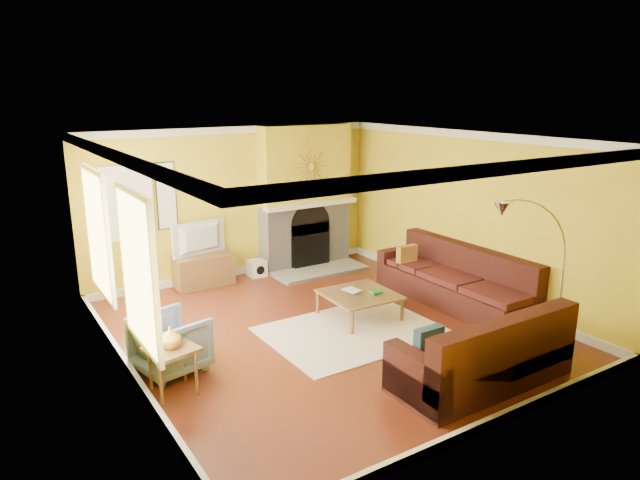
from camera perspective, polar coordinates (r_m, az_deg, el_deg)
floor at (r=8.27m, az=0.54°, el=-8.95°), size 5.50×6.00×0.02m
ceiling at (r=7.59m, az=0.59°, el=10.20°), size 5.50×6.00×0.02m
wall_back at (r=10.41m, az=-8.52°, el=3.72°), size 5.50×0.02×2.70m
wall_front at (r=5.66m, az=17.53°, el=-6.25°), size 5.50×0.02×2.70m
wall_left at (r=6.78m, az=-19.41°, el=-2.94°), size 0.02×6.00×2.70m
wall_right at (r=9.57m, az=14.57°, el=2.44°), size 0.02×6.00×2.70m
baseboard at (r=8.24m, az=0.54°, el=-8.50°), size 5.50×6.00×0.12m
crown_molding at (r=7.60m, az=0.59°, el=9.67°), size 5.50×6.00×0.12m
window_left_near at (r=7.98m, az=-21.43°, el=0.59°), size 0.06×1.22×1.72m
window_left_far at (r=6.19m, az=-17.86°, el=-3.02°), size 0.06×1.22×1.72m
window_back at (r=9.73m, az=-18.72°, el=3.53°), size 0.82×0.06×1.22m
wall_art at (r=9.90m, az=-15.11°, el=4.28°), size 0.34×0.04×1.14m
fireplace at (r=10.84m, az=-1.53°, el=4.31°), size 1.80×0.40×2.70m
mantel at (r=10.66m, az=-0.86°, el=3.59°), size 1.92×0.22×0.08m
hearth at (r=10.71m, az=0.04°, el=-3.10°), size 1.80×0.70×0.06m
sunburst at (r=10.55m, az=-0.90°, el=7.33°), size 0.70×0.04×0.70m
rug at (r=8.17m, az=3.31°, el=-9.12°), size 2.40×1.80×0.02m
sectional_sofa at (r=8.22m, az=10.37°, el=-5.88°), size 3.15×3.89×0.90m
coffee_table at (r=8.60m, az=3.94°, el=-6.53°), size 1.04×1.04×0.40m
media_console at (r=10.14m, az=-11.56°, el=-2.99°), size 1.00×0.45×0.55m
tv at (r=9.99m, az=-11.73°, el=0.13°), size 1.03×0.33×0.59m
subwoofer at (r=10.54m, az=-6.35°, el=-2.81°), size 0.30×0.30×0.30m
armchair at (r=7.22m, az=-14.72°, el=-9.96°), size 0.92×0.90×0.71m
side_table at (r=6.75m, az=-14.50°, el=-12.48°), size 0.59×0.59×0.55m
vase at (r=6.58m, az=-14.73°, el=-9.38°), size 0.25×0.25×0.25m
book at (r=8.52m, az=2.75°, el=-5.21°), size 0.24×0.30×0.03m
arc_lamp at (r=7.35m, az=20.55°, el=-4.06°), size 1.35×0.36×2.12m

